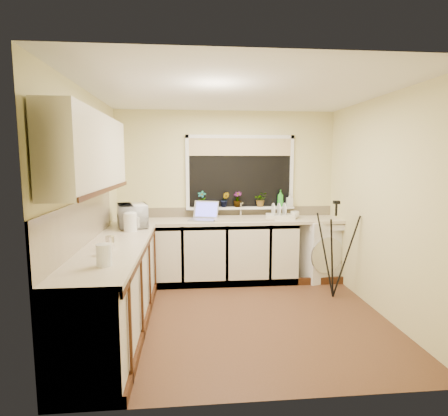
# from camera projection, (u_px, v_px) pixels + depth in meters

# --- Properties ---
(floor) EXTENTS (3.20, 3.20, 0.00)m
(floor) POSITION_uv_depth(u_px,v_px,m) (240.00, 315.00, 4.15)
(floor) COLOR brown
(floor) RESTS_ON ground
(ceiling) EXTENTS (3.20, 3.20, 0.00)m
(ceiling) POSITION_uv_depth(u_px,v_px,m) (241.00, 91.00, 3.83)
(ceiling) COLOR white
(ceiling) RESTS_ON ground
(wall_back) EXTENTS (3.20, 0.00, 3.20)m
(wall_back) POSITION_uv_depth(u_px,v_px,m) (226.00, 195.00, 5.47)
(wall_back) COLOR beige
(wall_back) RESTS_ON ground
(wall_front) EXTENTS (3.20, 0.00, 3.20)m
(wall_front) POSITION_uv_depth(u_px,v_px,m) (270.00, 236.00, 2.51)
(wall_front) COLOR beige
(wall_front) RESTS_ON ground
(wall_left) EXTENTS (0.00, 3.00, 3.00)m
(wall_left) POSITION_uv_depth(u_px,v_px,m) (89.00, 209.00, 3.84)
(wall_left) COLOR beige
(wall_left) RESTS_ON ground
(wall_right) EXTENTS (0.00, 3.00, 3.00)m
(wall_right) POSITION_uv_depth(u_px,v_px,m) (381.00, 206.00, 4.14)
(wall_right) COLOR beige
(wall_right) RESTS_ON ground
(base_cabinet_back) EXTENTS (2.55, 0.60, 0.86)m
(base_cabinet_back) POSITION_uv_depth(u_px,v_px,m) (206.00, 252.00, 5.25)
(base_cabinet_back) COLOR silver
(base_cabinet_back) RESTS_ON floor
(base_cabinet_left) EXTENTS (0.54, 2.40, 0.86)m
(base_cabinet_left) POSITION_uv_depth(u_px,v_px,m) (115.00, 292.00, 3.68)
(base_cabinet_left) COLOR silver
(base_cabinet_left) RESTS_ON floor
(worktop_back) EXTENTS (3.20, 0.60, 0.04)m
(worktop_back) POSITION_uv_depth(u_px,v_px,m) (228.00, 221.00, 5.22)
(worktop_back) COLOR beige
(worktop_back) RESTS_ON base_cabinet_back
(worktop_left) EXTENTS (0.60, 2.40, 0.04)m
(worktop_left) POSITION_uv_depth(u_px,v_px,m) (113.00, 248.00, 3.62)
(worktop_left) COLOR beige
(worktop_left) RESTS_ON base_cabinet_left
(upper_cabinet) EXTENTS (0.28, 1.90, 0.70)m
(upper_cabinet) POSITION_uv_depth(u_px,v_px,m) (90.00, 153.00, 3.34)
(upper_cabinet) COLOR silver
(upper_cabinet) RESTS_ON wall_left
(splashback_left) EXTENTS (0.02, 2.40, 0.45)m
(splashback_left) POSITION_uv_depth(u_px,v_px,m) (82.00, 224.00, 3.56)
(splashback_left) COLOR beige
(splashback_left) RESTS_ON wall_left
(splashback_back) EXTENTS (3.20, 0.02, 0.14)m
(splashback_back) POSITION_uv_depth(u_px,v_px,m) (226.00, 212.00, 5.49)
(splashback_back) COLOR beige
(splashback_back) RESTS_ON wall_back
(window_glass) EXTENTS (1.50, 0.02, 1.00)m
(window_glass) POSITION_uv_depth(u_px,v_px,m) (240.00, 173.00, 5.43)
(window_glass) COLOR black
(window_glass) RESTS_ON wall_back
(window_blind) EXTENTS (1.50, 0.02, 0.25)m
(window_blind) POSITION_uv_depth(u_px,v_px,m) (240.00, 147.00, 5.36)
(window_blind) COLOR tan
(window_blind) RESTS_ON wall_back
(windowsill) EXTENTS (1.60, 0.14, 0.03)m
(windowsill) POSITION_uv_depth(u_px,v_px,m) (240.00, 208.00, 5.44)
(windowsill) COLOR white
(windowsill) RESTS_ON wall_back
(sink) EXTENTS (0.82, 0.46, 0.03)m
(sink) POSITION_uv_depth(u_px,v_px,m) (242.00, 218.00, 5.23)
(sink) COLOR tan
(sink) RESTS_ON worktop_back
(faucet) EXTENTS (0.03, 0.03, 0.24)m
(faucet) POSITION_uv_depth(u_px,v_px,m) (241.00, 209.00, 5.40)
(faucet) COLOR silver
(faucet) RESTS_ON worktop_back
(washing_machine) EXTENTS (0.76, 0.74, 0.88)m
(washing_machine) POSITION_uv_depth(u_px,v_px,m) (319.00, 248.00, 5.44)
(washing_machine) COLOR white
(washing_machine) RESTS_ON floor
(laptop) EXTENTS (0.46, 0.46, 0.25)m
(laptop) POSITION_uv_depth(u_px,v_px,m) (204.00, 215.00, 5.19)
(laptop) COLOR #94949C
(laptop) RESTS_ON worktop_back
(kettle) EXTENTS (0.16, 0.16, 0.21)m
(kettle) POSITION_uv_depth(u_px,v_px,m) (130.00, 223.00, 4.34)
(kettle) COLOR white
(kettle) RESTS_ON worktop_left
(dish_rack) EXTENTS (0.46, 0.38, 0.06)m
(dish_rack) POSITION_uv_depth(u_px,v_px,m) (280.00, 217.00, 5.27)
(dish_rack) COLOR beige
(dish_rack) RESTS_ON worktop_back
(tripod) EXTENTS (0.64, 0.64, 1.24)m
(tripod) POSITION_uv_depth(u_px,v_px,m) (335.00, 249.00, 4.63)
(tripod) COLOR black
(tripod) RESTS_ON floor
(glass_jug) EXTENTS (0.12, 0.12, 0.18)m
(glass_jug) POSITION_uv_depth(u_px,v_px,m) (104.00, 255.00, 2.92)
(glass_jug) COLOR white
(glass_jug) RESTS_ON worktop_left
(steel_jar) EXTENTS (0.09, 0.09, 0.12)m
(steel_jar) POSITION_uv_depth(u_px,v_px,m) (110.00, 242.00, 3.49)
(steel_jar) COLOR silver
(steel_jar) RESTS_ON worktop_left
(microwave) EXTENTS (0.47, 0.59, 0.28)m
(microwave) POSITION_uv_depth(u_px,v_px,m) (133.00, 215.00, 4.64)
(microwave) COLOR white
(microwave) RESTS_ON worktop_left
(plant_a) EXTENTS (0.15, 0.12, 0.24)m
(plant_a) POSITION_uv_depth(u_px,v_px,m) (202.00, 199.00, 5.34)
(plant_a) COLOR #999999
(plant_a) RESTS_ON windowsill
(plant_b) EXTENTS (0.14, 0.12, 0.22)m
(plant_b) POSITION_uv_depth(u_px,v_px,m) (225.00, 200.00, 5.38)
(plant_b) COLOR #999999
(plant_b) RESTS_ON windowsill
(plant_c) EXTENTS (0.17, 0.17, 0.23)m
(plant_c) POSITION_uv_depth(u_px,v_px,m) (238.00, 199.00, 5.40)
(plant_c) COLOR #999999
(plant_c) RESTS_ON windowsill
(plant_d) EXTENTS (0.20, 0.18, 0.21)m
(plant_d) POSITION_uv_depth(u_px,v_px,m) (261.00, 199.00, 5.45)
(plant_d) COLOR #999999
(plant_d) RESTS_ON windowsill
(soap_bottle_green) EXTENTS (0.13, 0.13, 0.25)m
(soap_bottle_green) POSITION_uv_depth(u_px,v_px,m) (280.00, 198.00, 5.47)
(soap_bottle_green) COLOR green
(soap_bottle_green) RESTS_ON windowsill
(soap_bottle_clear) EXTENTS (0.09, 0.09, 0.19)m
(soap_bottle_clear) POSITION_uv_depth(u_px,v_px,m) (290.00, 200.00, 5.47)
(soap_bottle_clear) COLOR #999999
(soap_bottle_clear) RESTS_ON windowsill
(cup_back) EXTENTS (0.16, 0.16, 0.10)m
(cup_back) POSITION_uv_depth(u_px,v_px,m) (295.00, 215.00, 5.31)
(cup_back) COLOR beige
(cup_back) RESTS_ON worktop_back
(cup_left) EXTENTS (0.09, 0.09, 0.08)m
(cup_left) POSITION_uv_depth(u_px,v_px,m) (104.00, 250.00, 3.26)
(cup_left) COLOR beige
(cup_left) RESTS_ON worktop_left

